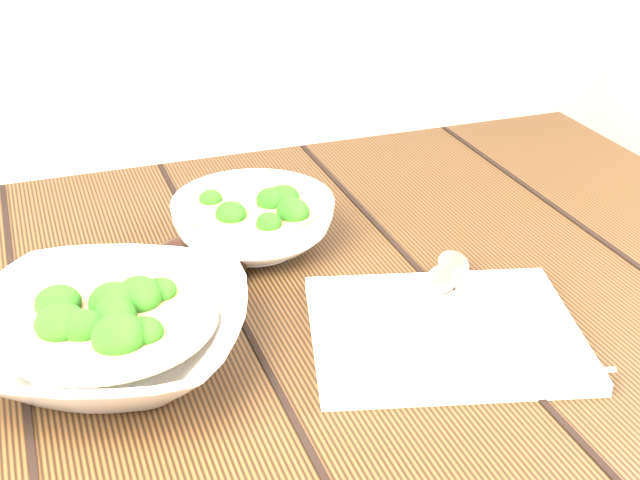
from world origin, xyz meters
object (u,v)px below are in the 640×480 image
at_px(soup_bowl_back, 254,221).
at_px(napkin, 444,332).
at_px(trivet, 196,265).
at_px(table, 263,410).
at_px(soup_bowl_front, 108,334).

height_order(soup_bowl_back, napkin, soup_bowl_back).
distance_m(trivet, napkin, 0.27).
bearing_deg(napkin, soup_bowl_back, 131.00).
relative_size(table, napkin, 4.98).
height_order(soup_bowl_front, napkin, soup_bowl_front).
height_order(soup_bowl_back, trivet, soup_bowl_back).
distance_m(soup_bowl_front, soup_bowl_back, 0.25).
relative_size(soup_bowl_front, napkin, 1.30).
bearing_deg(trivet, soup_bowl_front, -128.92).
bearing_deg(soup_bowl_back, table, -104.33).
relative_size(soup_bowl_back, napkin, 0.94).
relative_size(soup_bowl_back, trivet, 2.12).
bearing_deg(soup_bowl_back, soup_bowl_front, -135.94).
xyz_separation_m(soup_bowl_back, trivet, (-0.08, -0.04, -0.02)).
bearing_deg(trivet, napkin, -45.21).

